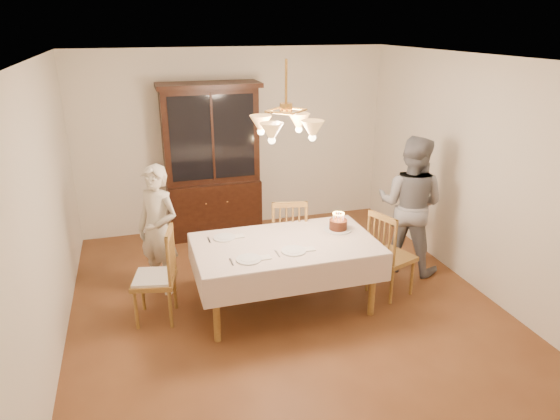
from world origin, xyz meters
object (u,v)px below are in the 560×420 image
object	(u,v)px
dining_table	(285,249)
elderly_woman	(158,230)
china_hutch	(212,164)
chair_far_side	(288,241)
birthday_cake	(338,225)

from	to	relation	value
dining_table	elderly_woman	world-z (taller)	elderly_woman
china_hutch	chair_far_side	distance (m)	1.77
dining_table	elderly_woman	xyz separation A→B (m)	(-1.25, 0.76, 0.06)
china_hutch	birthday_cake	distance (m)	2.35
dining_table	birthday_cake	distance (m)	0.69
dining_table	birthday_cake	size ratio (longest dim) A/B	6.33
china_hutch	chair_far_side	xyz separation A→B (m)	(0.64, -1.54, -0.60)
china_hutch	elderly_woman	size ratio (longest dim) A/B	1.45
dining_table	elderly_woman	bearing A→B (deg)	148.77
china_hutch	birthday_cake	size ratio (longest dim) A/B	7.20
chair_far_side	birthday_cake	xyz separation A→B (m)	(0.41, -0.55, 0.37)
dining_table	china_hutch	size ratio (longest dim) A/B	0.88
china_hutch	chair_far_side	world-z (taller)	china_hutch
china_hutch	elderly_woman	world-z (taller)	china_hutch
chair_far_side	birthday_cake	world-z (taller)	chair_far_side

